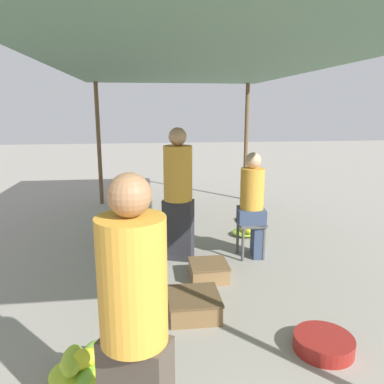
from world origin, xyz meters
TOP-DOWN VIEW (x-y plane):
  - canopy_post_back_left at (-1.49, 6.59)m, footprint 0.08×0.08m
  - canopy_post_back_right at (1.49, 6.59)m, footprint 0.08×0.08m
  - canopy_tarp at (0.00, 3.44)m, footprint 3.39×6.69m
  - vendor_foreground at (-0.68, 0.73)m, footprint 0.46×0.46m
  - stool at (0.74, 3.49)m, footprint 0.34×0.34m
  - vendor_seated at (0.76, 3.50)m, footprint 0.38×0.38m
  - basin_black at (0.79, 1.51)m, footprint 0.48×0.48m
  - banana_pile_left_0 at (-1.09, 1.42)m, footprint 0.46×0.49m
  - banana_pile_left_1 at (-1.17, 4.25)m, footprint 0.43×0.39m
  - banana_pile_right_0 at (0.92, 4.28)m, footprint 0.47×0.43m
  - banana_pile_right_1 at (1.19, 5.04)m, footprint 0.43×0.48m
  - crate_near at (-0.18, 2.17)m, footprint 0.48×0.48m
  - crate_mid at (0.09, 2.92)m, footprint 0.43×0.43m
  - shopper_walking_mid at (-0.20, 3.55)m, footprint 0.46×0.46m

SIDE VIEW (x-z plane):
  - basin_black at x=0.79m, z-range 0.00..0.12m
  - banana_pile_right_1 at x=1.19m, z-range -0.01..0.14m
  - banana_pile_right_0 at x=0.92m, z-range -0.01..0.15m
  - banana_pile_left_1 at x=-1.17m, z-range -0.01..0.16m
  - crate_mid at x=0.09m, z-range 0.00..0.19m
  - banana_pile_left_0 at x=-1.09m, z-range -0.02..0.22m
  - crate_near at x=-0.18m, z-range 0.00..0.20m
  - stool at x=0.74m, z-range 0.14..0.61m
  - vendor_seated at x=0.76m, z-range 0.04..1.41m
  - vendor_foreground at x=-0.68m, z-range 0.03..1.65m
  - shopper_walking_mid at x=-0.20m, z-range 0.03..1.72m
  - canopy_post_back_left at x=-1.49m, z-range 0.00..2.40m
  - canopy_post_back_right at x=1.49m, z-range 0.00..2.40m
  - canopy_tarp at x=0.00m, z-range 2.40..2.44m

